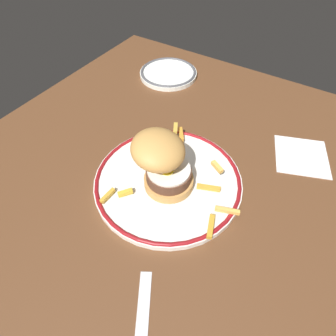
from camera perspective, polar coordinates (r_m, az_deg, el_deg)
ground_plane at (r=56.88cm, az=-1.63°, el=-8.59°), size 111.82×95.18×4.00cm
dinner_plate at (r=57.78cm, az=0.00°, el=-2.47°), size 29.36×29.36×1.60cm
burger at (r=52.12cm, az=-0.97°, el=1.11°), size 10.23×12.09×11.89cm
fries_pile at (r=59.26cm, az=0.37°, el=1.56°), size 25.58×27.50×2.64cm
side_plate at (r=88.82cm, az=0.07°, el=18.20°), size 16.57×16.57×1.60cm
napkin at (r=69.59cm, az=24.82°, el=2.19°), size 14.63×14.38×0.40cm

